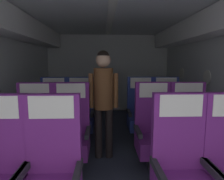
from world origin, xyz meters
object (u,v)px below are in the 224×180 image
at_px(seat_b_right_aisle, 189,132).
at_px(seat_c_right_window, 141,114).
at_px(seat_b_left_window, 35,134).
at_px(seat_a_left_aisle, 51,175).
at_px(seat_c_left_window, 54,115).
at_px(seat_b_right_window, 154,132).
at_px(seat_c_left_aisle, 80,114).
at_px(seat_a_right_window, 182,171).
at_px(seat_b_left_aisle, 71,133).
at_px(seat_c_right_aisle, 167,114).
at_px(flight_attendant, 103,93).

relative_size(seat_b_right_aisle, seat_c_right_window, 1.00).
bearing_deg(seat_b_left_window, seat_c_right_window, 30.96).
height_order(seat_a_left_aisle, seat_b_right_aisle, same).
relative_size(seat_b_left_window, seat_c_right_window, 1.00).
relative_size(seat_b_right_aisle, seat_c_left_window, 1.00).
bearing_deg(seat_b_right_window, seat_c_left_aisle, 139.35).
bearing_deg(seat_c_left_aisle, seat_a_left_aisle, -90.28).
height_order(seat_a_right_window, seat_b_left_window, same).
height_order(seat_b_left_aisle, seat_c_right_window, same).
relative_size(seat_a_left_aisle, seat_c_left_aisle, 1.00).
xyz_separation_m(seat_a_right_window, seat_b_left_aisle, (-1.14, 0.96, 0.00)).
bearing_deg(seat_b_right_window, seat_b_left_window, -179.92).
bearing_deg(seat_c_left_aisle, seat_c_right_aisle, -0.59).
bearing_deg(flight_attendant, seat_a_right_window, 97.06).
xyz_separation_m(seat_a_right_window, seat_c_right_window, (-0.00, 1.93, 0.00)).
relative_size(seat_a_right_window, seat_b_left_aisle, 1.00).
height_order(seat_b_left_window, seat_b_right_window, same).
xyz_separation_m(seat_b_left_window, seat_c_left_window, (0.01, 0.96, 0.00)).
relative_size(seat_b_left_aisle, seat_c_left_aisle, 1.00).
xyz_separation_m(seat_b_right_aisle, seat_c_left_window, (-2.10, 0.97, 0.00)).
relative_size(seat_b_right_aisle, seat_c_right_aisle, 1.00).
distance_m(seat_a_right_window, seat_b_left_window, 1.89).
bearing_deg(seat_a_left_aisle, seat_b_left_aisle, 89.67).
relative_size(seat_a_left_aisle, seat_c_right_window, 1.00).
relative_size(seat_c_left_window, flight_attendant, 0.72).
xyz_separation_m(seat_c_left_aisle, seat_c_right_window, (1.13, 0.00, 0.00)).
relative_size(seat_a_left_aisle, seat_b_left_aisle, 1.00).
bearing_deg(seat_b_right_window, seat_b_left_aisle, -179.87).
relative_size(seat_a_right_window, seat_c_left_window, 1.00).
xyz_separation_m(seat_b_right_aisle, seat_c_right_aisle, (-0.01, 0.96, 0.00)).
bearing_deg(seat_b_right_window, seat_a_right_window, -89.58).
height_order(seat_b_left_window, seat_c_right_aisle, same).
relative_size(seat_b_left_aisle, seat_c_right_window, 1.00).
xyz_separation_m(seat_b_left_window, seat_b_right_aisle, (2.11, -0.01, 0.00)).
bearing_deg(seat_b_right_window, flight_attendant, 159.18).
height_order(seat_b_left_window, seat_c_right_window, same).
distance_m(seat_b_left_window, seat_c_left_aisle, 1.09).
relative_size(seat_c_right_aisle, flight_attendant, 0.72).
xyz_separation_m(seat_b_right_window, seat_c_right_window, (0.00, 0.97, 0.00)).
distance_m(seat_a_right_window, seat_c_left_aisle, 2.24).
height_order(seat_a_right_window, seat_c_right_aisle, same).
bearing_deg(seat_b_right_window, seat_c_right_window, 89.77).
bearing_deg(seat_b_left_aisle, seat_a_right_window, -40.13).
xyz_separation_m(seat_b_right_window, seat_c_left_aisle, (-1.13, 0.97, 0.00)).
distance_m(seat_a_right_window, seat_c_left_window, 2.51).
height_order(seat_a_right_window, seat_b_left_aisle, same).
bearing_deg(flight_attendant, seat_c_left_window, -59.93).
bearing_deg(seat_b_left_aisle, seat_c_left_window, 116.31).
height_order(seat_a_right_window, seat_b_right_aisle, same).
bearing_deg(seat_a_right_window, seat_b_right_aisle, 62.95).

